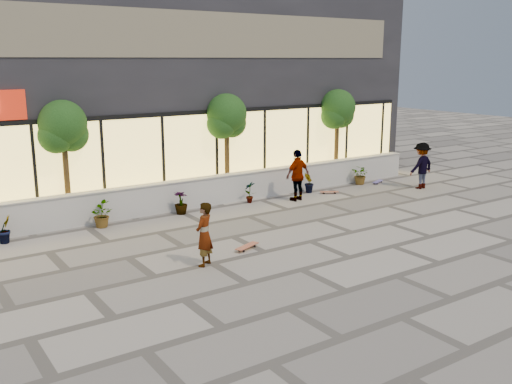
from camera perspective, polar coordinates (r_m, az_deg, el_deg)
ground at (r=14.44m, az=4.57°, el=-7.75°), size 80.00×80.00×0.00m
planter_wall at (r=19.99m, az=-7.98°, el=-0.34°), size 22.00×0.42×1.04m
retail_building at (r=24.52m, az=-14.04°, el=10.66°), size 24.00×9.17×8.50m
shrub_b at (r=17.83m, az=-23.84°, el=-3.42°), size 0.57×0.57×0.81m
shrub_c at (r=18.47m, az=-15.30°, el=-2.20°), size 0.68×0.77×0.81m
shrub_d at (r=19.50m, az=-7.52°, el=-1.03°), size 0.64×0.64×0.81m
shrub_e at (r=20.85m, az=-0.63°, el=0.01°), size 0.46×0.35×0.81m
shrub_f at (r=22.48m, az=5.34°, el=0.92°), size 0.55×0.57×0.81m
shrub_g at (r=24.32m, az=10.46°, el=1.69°), size 0.77×0.84×0.81m
tree_midwest at (r=19.00m, az=-18.73°, el=5.93°), size 1.60×1.50×3.92m
tree_mideast at (r=21.37m, az=-2.96°, el=7.33°), size 1.60×1.50×3.92m
tree_east at (r=24.65m, az=8.16°, el=7.99°), size 1.60×1.50×3.92m
skater_center at (r=14.49m, az=-5.20°, el=-4.23°), size 0.72×0.67×1.66m
skater_right_near at (r=21.13m, az=4.19°, el=1.69°), size 1.18×0.62×1.92m
skater_right_far at (r=24.06m, az=16.21°, el=2.55°), size 1.24×0.75×1.88m
skateboard_center at (r=15.86m, az=-0.90°, el=-5.45°), size 0.88×0.52×0.10m
skateboard_right_near at (r=22.51m, az=7.34°, el=0.02°), size 0.72×0.53×0.09m
skateboard_right_far at (r=24.74m, az=12.08°, el=1.03°), size 0.79×0.48×0.09m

